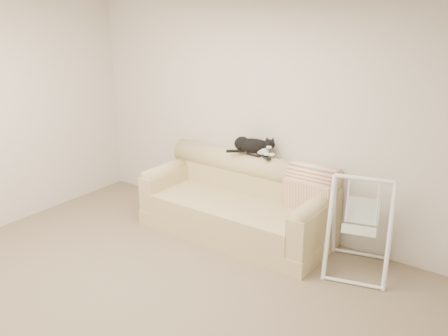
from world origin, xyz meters
name	(u,v)px	position (x,y,z in m)	size (l,w,h in m)	color
ground_plane	(149,298)	(0.00, 0.00, 0.00)	(5.00, 5.00, 0.00)	#6F5F4B
room_shell	(139,138)	(0.00, 0.00, 1.53)	(5.04, 4.04, 2.60)	beige
sofa	(239,204)	(-0.09, 1.62, 0.35)	(2.20, 0.93, 0.90)	tan
remote_a	(254,154)	(-0.04, 1.83, 0.91)	(0.18, 0.06, 0.03)	black
remote_b	(266,157)	(0.13, 1.82, 0.91)	(0.17, 0.14, 0.02)	black
tuxedo_cat	(253,146)	(-0.06, 1.85, 1.00)	(0.55, 0.35, 0.22)	black
throw_blanket	(313,183)	(0.71, 1.84, 0.72)	(0.54, 0.38, 0.58)	#B8662E
baby_swing	(360,224)	(1.35, 1.61, 0.50)	(0.76, 0.79, 1.01)	white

